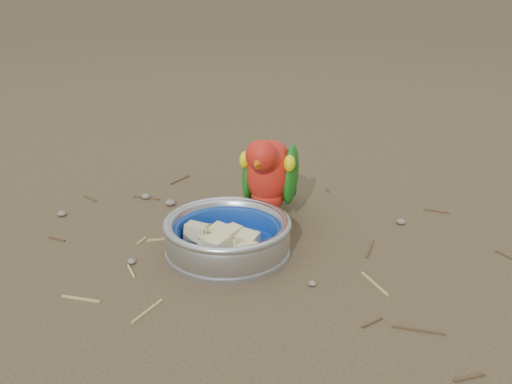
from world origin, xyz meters
The scene contains 6 objects.
ground centered at (0.00, 0.00, 0.00)m, with size 60.00×60.00×0.00m, color #4C3C29.
food_bowl centered at (0.01, -0.04, 0.01)m, with size 0.20×0.20×0.02m, color #B2B2BA.
bowl_wall centered at (0.01, -0.04, 0.04)m, with size 0.20×0.20×0.04m, color #B2B2BA, non-canonical shape.
fruit_wedges centered at (0.01, -0.04, 0.03)m, with size 0.12×0.12×0.03m, color beige, non-canonical shape.
lory_parrot centered at (0.00, 0.10, 0.08)m, with size 0.10×0.21×0.17m, color red, non-canonical shape.
ground_debris centered at (0.00, 0.08, 0.00)m, with size 0.90×0.80×0.01m, color tan, non-canonical shape.
Camera 1 is at (0.54, -0.68, 0.44)m, focal length 40.00 mm.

